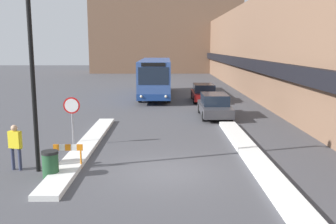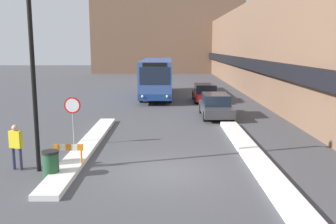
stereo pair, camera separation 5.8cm
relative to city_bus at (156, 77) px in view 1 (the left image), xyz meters
name	(u,v)px [view 1 (the left image)]	position (x,y,z in m)	size (l,w,h in m)	color
ground_plane	(165,172)	(0.92, -21.07, -1.82)	(160.00, 160.00, 0.00)	#47474C
building_row_right	(267,49)	(10.89, 2.93, 2.51)	(5.50, 60.00, 8.68)	brown
building_backdrop_far	(166,23)	(0.92, 33.69, 6.85)	(26.00, 8.00, 17.34)	brown
snow_bank_left	(86,146)	(-2.68, -17.69, -1.73)	(0.90, 12.05, 0.18)	silver
snow_bank_right	(254,157)	(4.52, -19.51, -1.71)	(0.90, 13.39, 0.22)	silver
city_bus	(156,77)	(0.00, 0.00, 0.00)	(2.66, 11.93, 3.38)	#335193
parked_car_front	(215,106)	(4.12, -10.13, -1.07)	(1.88, 4.63, 1.51)	#38383D
parked_car_middle	(204,93)	(4.12, -3.05, -1.09)	(1.94, 4.41, 1.45)	maroon
stop_sign	(72,111)	(-3.37, -17.26, -0.18)	(0.76, 0.08, 2.26)	gray
street_lamp	(39,58)	(-3.49, -20.93, 2.31)	(1.46, 0.36, 6.72)	black
pedestrian	(15,143)	(-4.61, -20.79, -0.79)	(0.54, 0.32, 1.71)	#333851
trash_bin	(50,164)	(-3.10, -21.59, -1.34)	(0.59, 0.59, 0.95)	#234C2D
construction_barricade	(68,151)	(-2.72, -20.64, -1.15)	(1.10, 0.06, 0.94)	orange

